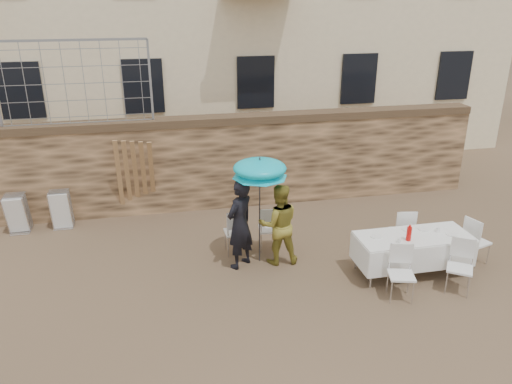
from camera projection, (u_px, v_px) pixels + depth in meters
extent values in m
plane|color=brown|center=(260.00, 326.00, 7.88)|extent=(80.00, 80.00, 0.00)
cube|color=brown|center=(216.00, 163.00, 12.03)|extent=(13.00, 0.50, 2.20)
imported|color=black|center=(240.00, 224.00, 9.33)|extent=(0.76, 0.74, 1.76)
imported|color=gold|center=(279.00, 224.00, 9.51)|extent=(0.82, 0.66, 1.61)
cylinder|color=#3F3F44|center=(260.00, 220.00, 9.50)|extent=(0.03, 0.03, 1.76)
cone|color=#09BAD1|center=(260.00, 171.00, 9.14)|extent=(1.03, 1.03, 0.22)
cube|color=white|center=(414.00, 237.00, 9.14)|extent=(2.10, 0.85, 0.05)
cylinder|color=silver|center=(372.00, 270.00, 8.78)|extent=(0.04, 0.04, 0.74)
cylinder|color=silver|center=(468.00, 259.00, 9.14)|extent=(0.04, 0.04, 0.74)
cylinder|color=silver|center=(357.00, 251.00, 9.41)|extent=(0.04, 0.04, 0.74)
cylinder|color=silver|center=(447.00, 242.00, 9.77)|extent=(0.04, 0.04, 0.74)
cylinder|color=red|center=(409.00, 234.00, 8.90)|extent=(0.09, 0.09, 0.26)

